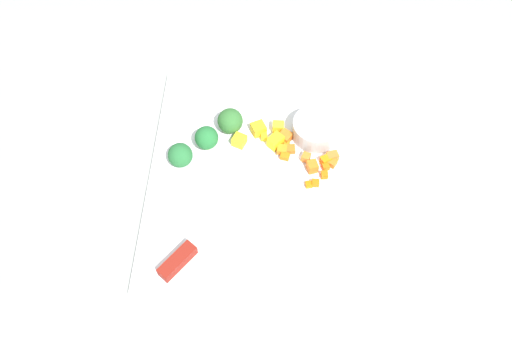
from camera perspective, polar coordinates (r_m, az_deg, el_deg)
ground_plane at (r=0.86m, az=0.00°, el=-0.77°), size 4.00×4.00×0.00m
cutting_board at (r=0.86m, az=0.00°, el=-0.56°), size 0.42×0.35×0.01m
prep_bowl at (r=0.89m, az=6.49°, el=4.49°), size 0.08×0.08×0.03m
chef_knife at (r=0.81m, az=-4.30°, el=-5.78°), size 0.29×0.23×0.02m
carrot_dice_0 at (r=0.87m, az=2.85°, el=2.23°), size 0.02×0.02×0.01m
carrot_dice_1 at (r=0.86m, az=6.17°, el=0.42°), size 0.02×0.02×0.02m
carrot_dice_2 at (r=0.87m, az=8.30°, el=0.87°), size 0.02×0.02×0.01m
carrot_dice_3 at (r=0.87m, az=8.34°, el=1.54°), size 0.02×0.02×0.01m
carrot_dice_4 at (r=0.86m, az=7.61°, el=0.44°), size 0.01×0.01×0.01m
carrot_dice_5 at (r=0.87m, az=3.80°, el=2.29°), size 0.02×0.02×0.01m
carrot_dice_6 at (r=0.84m, az=5.78°, el=-1.54°), size 0.01×0.01×0.01m
carrot_dice_7 at (r=0.87m, az=5.47°, el=1.44°), size 0.02×0.02×0.01m
carrot_dice_8 at (r=0.89m, az=3.21°, el=3.69°), size 0.03×0.03×0.02m
carrot_dice_9 at (r=0.86m, az=7.48°, el=-0.22°), size 0.01×0.01×0.01m
carrot_dice_10 at (r=0.84m, az=6.51°, el=-1.36°), size 0.01×0.01×0.01m
carrot_dice_11 at (r=0.87m, az=7.61°, el=1.14°), size 0.02×0.02×0.01m
carrot_dice_12 at (r=0.87m, az=3.17°, el=1.52°), size 0.02×0.02×0.01m
carrot_dice_13 at (r=0.88m, az=3.37°, el=2.90°), size 0.01×0.01×0.01m
pepper_dice_0 at (r=0.88m, az=-1.84°, el=3.28°), size 0.03×0.03×0.02m
pepper_dice_1 at (r=0.88m, az=2.15°, el=3.19°), size 0.03×0.03×0.02m
pepper_dice_2 at (r=0.89m, az=0.54°, el=4.57°), size 0.03×0.03×0.02m
pepper_dice_3 at (r=0.90m, az=2.45°, el=4.76°), size 0.02×0.02×0.02m
pepper_dice_4 at (r=0.89m, az=0.88°, el=3.72°), size 0.01×0.01×0.01m
broccoli_floret_0 at (r=0.87m, az=-5.42°, el=3.55°), size 0.04×0.04×0.05m
broccoli_floret_1 at (r=0.89m, az=-2.83°, el=5.42°), size 0.04×0.04×0.05m
broccoli_floret_2 at (r=0.86m, az=-8.27°, el=1.65°), size 0.04×0.04×0.04m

